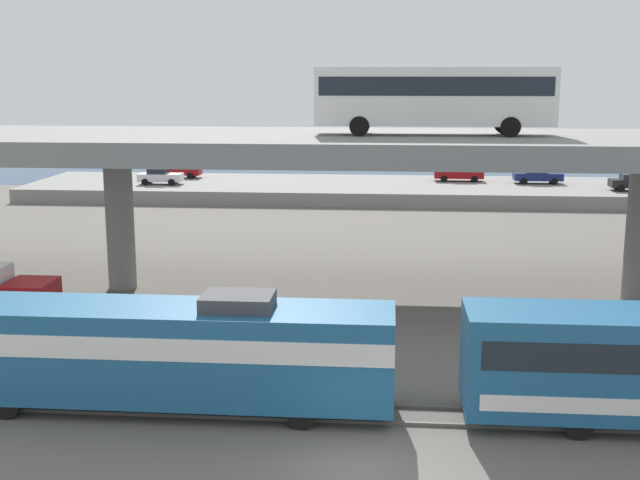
{
  "coord_description": "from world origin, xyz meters",
  "views": [
    {
      "loc": [
        0.82,
        -22.46,
        11.47
      ],
      "look_at": [
        -2.68,
        18.45,
        3.14
      ],
      "focal_mm": 46.3,
      "sensor_mm": 36.0,
      "label": 1
    }
  ],
  "objects_px": {
    "parked_car_0": "(633,182)",
    "parked_car_5": "(160,176)",
    "parked_car_1": "(459,173)",
    "parked_car_4": "(537,175)",
    "parked_car_2": "(178,170)",
    "transit_bus_on_overpass": "(434,94)",
    "train_locomotive": "(137,348)"
  },
  "relations": [
    {
      "from": "parked_car_5",
      "to": "transit_bus_on_overpass",
      "type": "bearing_deg",
      "value": -54.03
    },
    {
      "from": "parked_car_1",
      "to": "parked_car_4",
      "type": "distance_m",
      "value": 7.3
    },
    {
      "from": "parked_car_2",
      "to": "parked_car_0",
      "type": "bearing_deg",
      "value": -7.53
    },
    {
      "from": "transit_bus_on_overpass",
      "to": "parked_car_2",
      "type": "height_order",
      "value": "transit_bus_on_overpass"
    },
    {
      "from": "transit_bus_on_overpass",
      "to": "parked_car_4",
      "type": "bearing_deg",
      "value": -107.99
    },
    {
      "from": "parked_car_1",
      "to": "parked_car_2",
      "type": "height_order",
      "value": "same"
    },
    {
      "from": "train_locomotive",
      "to": "transit_bus_on_overpass",
      "type": "height_order",
      "value": "transit_bus_on_overpass"
    },
    {
      "from": "parked_car_5",
      "to": "train_locomotive",
      "type": "bearing_deg",
      "value": -75.21
    },
    {
      "from": "train_locomotive",
      "to": "parked_car_0",
      "type": "bearing_deg",
      "value": -121.98
    },
    {
      "from": "parked_car_0",
      "to": "train_locomotive",
      "type": "bearing_deg",
      "value": -121.98
    },
    {
      "from": "parked_car_0",
      "to": "parked_car_1",
      "type": "height_order",
      "value": "same"
    },
    {
      "from": "parked_car_4",
      "to": "parked_car_5",
      "type": "bearing_deg",
      "value": -174.19
    },
    {
      "from": "train_locomotive",
      "to": "parked_car_5",
      "type": "height_order",
      "value": "train_locomotive"
    },
    {
      "from": "parked_car_2",
      "to": "parked_car_4",
      "type": "distance_m",
      "value": 34.95
    },
    {
      "from": "train_locomotive",
      "to": "parked_car_0",
      "type": "height_order",
      "value": "train_locomotive"
    },
    {
      "from": "transit_bus_on_overpass",
      "to": "parked_car_1",
      "type": "height_order",
      "value": "transit_bus_on_overpass"
    },
    {
      "from": "train_locomotive",
      "to": "parked_car_0",
      "type": "relative_size",
      "value": 4.25
    },
    {
      "from": "parked_car_4",
      "to": "parked_car_2",
      "type": "bearing_deg",
      "value": 177.74
    },
    {
      "from": "parked_car_2",
      "to": "parked_car_4",
      "type": "relative_size",
      "value": 1.01
    },
    {
      "from": "transit_bus_on_overpass",
      "to": "train_locomotive",
      "type": "bearing_deg",
      "value": 56.57
    },
    {
      "from": "parked_car_0",
      "to": "parked_car_4",
      "type": "relative_size",
      "value": 0.9
    },
    {
      "from": "transit_bus_on_overpass",
      "to": "parked_car_1",
      "type": "xyz_separation_m",
      "value": [
        4.5,
        37.22,
        -8.42
      ]
    },
    {
      "from": "transit_bus_on_overpass",
      "to": "parked_car_1",
      "type": "distance_m",
      "value": 38.42
    },
    {
      "from": "train_locomotive",
      "to": "parked_car_4",
      "type": "xyz_separation_m",
      "value": [
        22.43,
        52.31,
        -0.18
      ]
    },
    {
      "from": "transit_bus_on_overpass",
      "to": "parked_car_4",
      "type": "xyz_separation_m",
      "value": [
        11.72,
        36.08,
        -8.42
      ]
    },
    {
      "from": "train_locomotive",
      "to": "parked_car_2",
      "type": "xyz_separation_m",
      "value": [
        -12.49,
        53.69,
        -0.18
      ]
    },
    {
      "from": "transit_bus_on_overpass",
      "to": "parked_car_5",
      "type": "relative_size",
      "value": 2.96
    },
    {
      "from": "parked_car_1",
      "to": "parked_car_5",
      "type": "relative_size",
      "value": 1.15
    },
    {
      "from": "parked_car_0",
      "to": "parked_car_5",
      "type": "height_order",
      "value": "same"
    },
    {
      "from": "transit_bus_on_overpass",
      "to": "parked_car_0",
      "type": "height_order",
      "value": "transit_bus_on_overpass"
    },
    {
      "from": "parked_car_1",
      "to": "parked_car_4",
      "type": "bearing_deg",
      "value": 171.07
    },
    {
      "from": "train_locomotive",
      "to": "parked_car_1",
      "type": "height_order",
      "value": "train_locomotive"
    }
  ]
}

